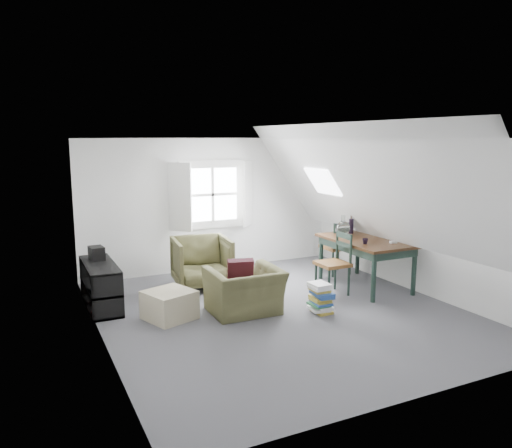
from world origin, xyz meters
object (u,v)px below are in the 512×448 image
dining_chair_near (335,263)px  magazine_stack (321,298)px  dining_chair_far (337,247)px  armchair_near (245,313)px  media_shelf (101,288)px  ottoman (169,305)px  armchair_far (202,286)px  dining_table (366,246)px

dining_chair_near → magazine_stack: (-0.69, -0.66, -0.30)m
dining_chair_far → dining_chair_near: (-0.73, -0.98, -0.00)m
armchair_near → media_shelf: 2.17m
armchair_near → dining_chair_far: bearing=-153.2°
dining_chair_near → ottoman: bearing=-75.3°
magazine_stack → armchair_near: bearing=154.9°
armchair_far → magazine_stack: magazine_stack is taller
dining_chair_far → ottoman: bearing=-1.3°
armchair_far → dining_chair_far: 2.61m
ottoman → dining_chair_far: size_ratio=0.60×
dining_table → dining_chair_far: size_ratio=1.64×
dining_chair_near → armchair_near: bearing=-67.8°
media_shelf → ottoman: bearing=-46.4°
armchair_far → media_shelf: bearing=-161.3°
dining_chair_far → media_shelf: size_ratio=0.77×
dining_chair_far → dining_table: bearing=71.4°
dining_chair_near → magazine_stack: 1.01m
dining_table → dining_chair_far: (0.03, 0.87, -0.19)m
media_shelf → magazine_stack: size_ratio=3.00×
dining_chair_far → magazine_stack: bearing=32.6°
armchair_far → dining_chair_far: size_ratio=0.94×
media_shelf → dining_table: bearing=-8.7°
dining_chair_far → magazine_stack: 2.19m
dining_table → magazine_stack: bearing=-148.3°
armchair_far → media_shelf: size_ratio=0.72×
armchair_near → dining_chair_far: size_ratio=1.01×
armchair_near → media_shelf: (-1.83, 1.13, 0.30)m
ottoman → dining_chair_far: (3.47, 0.93, 0.32)m
armchair_far → dining_chair_near: bearing=-29.2°
dining_table → armchair_near: bearing=-170.1°
armchair_near → dining_chair_near: size_ratio=1.01×
dining_table → dining_chair_near: size_ratio=1.65×
dining_table → magazine_stack: dining_table is taller
dining_chair_far → armchair_far: bearing=-23.7°
dining_table → dining_chair_near: bearing=-168.4°
armchair_far → ottoman: bearing=-119.9°
armchair_far → dining_chair_far: dining_chair_far is taller
dining_chair_near → media_shelf: bearing=-89.3°
armchair_near → magazine_stack: 1.13m
dining_chair_near → media_shelf: 3.65m
dining_table → dining_chair_far: bearing=90.4°
armchair_far → media_shelf: media_shelf is taller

